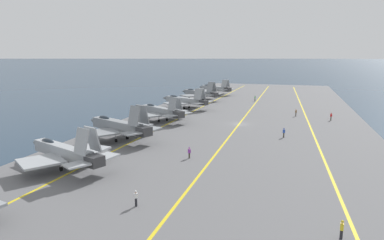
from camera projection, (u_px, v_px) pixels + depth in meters
ground_plane at (239, 126)px, 75.49m from camera, size 2000.00×2000.00×0.00m
carrier_deck at (239, 125)px, 75.45m from camera, size 202.50×54.46×0.40m
deck_stripe_foul_line at (311, 128)px, 71.26m from camera, size 182.11×7.71×0.01m
deck_stripe_centerline at (239, 124)px, 75.41m from camera, size 182.25×0.36×0.01m
deck_stripe_edge_line at (175, 120)px, 79.56m from camera, size 182.12×7.59×0.01m
parked_jet_second at (65, 152)px, 46.05m from camera, size 12.64×16.06×6.36m
parked_jet_third at (118, 126)px, 61.05m from camera, size 13.25×16.45×6.83m
parked_jet_fourth at (161, 111)px, 78.22m from camera, size 13.37×14.98×5.87m
parked_jet_fifth at (185, 100)px, 95.96m from camera, size 13.07×16.43×6.02m
parked_jet_sixth at (200, 93)px, 113.27m from camera, size 14.07×15.53×6.32m
parked_jet_seventh at (215, 88)px, 128.85m from camera, size 12.79×15.01×5.78m
crew_green_vest at (255, 98)px, 111.10m from camera, size 0.43×0.34×1.78m
crew_blue_vest at (284, 132)px, 63.16m from camera, size 0.40×0.46×1.80m
crew_red_vest at (331, 116)px, 79.11m from camera, size 0.44×0.46×1.82m
crew_brown_vest at (296, 112)px, 84.38m from camera, size 0.26×0.38×1.80m
crew_white_vest at (136, 198)px, 34.67m from camera, size 0.44×0.46×1.73m
crew_purple_vest at (189, 152)px, 50.62m from camera, size 0.43×0.46×1.70m
crew_yellow_vest at (342, 229)px, 28.56m from camera, size 0.40×0.30×1.70m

